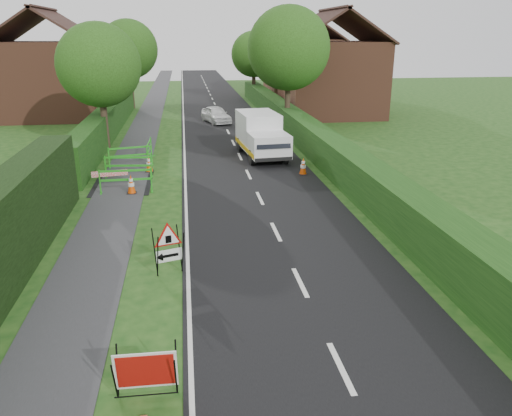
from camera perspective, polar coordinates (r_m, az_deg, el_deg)
ground at (r=11.86m, az=-5.92°, el=-11.56°), size 120.00×120.00×0.00m
road_surface at (r=45.67m, az=-4.68°, el=11.64°), size 6.00×90.00×0.02m
footpath at (r=45.68m, az=-11.72°, el=11.32°), size 2.00×90.00×0.02m
hedge_west_far at (r=33.10m, az=-16.39°, el=7.99°), size 1.00×24.00×1.80m
hedge_east at (r=27.71m, az=6.22°, el=6.57°), size 1.20×50.00×1.50m
house_west at (r=41.48m, az=-22.34°, el=13.56°), size 7.50×7.40×7.88m
house_east_a at (r=39.93m, az=8.55°, el=14.57°), size 7.50×7.40×7.88m
house_east_b at (r=53.70m, az=5.29°, el=15.87°), size 7.50×7.40×7.88m
tree_nw at (r=28.57m, az=-17.50°, el=15.30°), size 4.40×4.40×6.70m
tree_ne at (r=32.88m, az=3.73°, el=17.74°), size 5.20×5.20×7.79m
tree_fw at (r=44.42m, az=-14.38°, el=17.17°), size 4.80×4.80×7.24m
tree_fe at (r=48.68m, az=-0.26°, el=17.16°), size 4.20×4.20×6.33m
red_rect_sign at (r=9.31m, az=-12.48°, el=-17.76°), size 1.10×0.67×0.91m
triangle_sign at (r=13.22m, az=-10.14°, el=-4.18°), size 1.06×1.06×1.24m
works_van at (r=25.93m, az=0.57°, el=8.42°), size 2.28×4.94×2.19m
traffic_cone_0 at (r=22.74m, az=5.41°, el=4.79°), size 0.38×0.38×0.79m
traffic_cone_1 at (r=25.35m, az=3.18°, el=6.36°), size 0.38×0.38×0.79m
traffic_cone_2 at (r=26.61m, az=2.89°, el=6.99°), size 0.38×0.38×0.79m
traffic_cone_3 at (r=20.50m, az=-14.08°, el=2.67°), size 0.38×0.38×0.79m
traffic_cone_4 at (r=23.59m, az=-12.13°, el=4.98°), size 0.38×0.38×0.79m
ped_barrier_0 at (r=20.58m, az=-14.69°, el=3.37°), size 2.07×0.40×1.00m
ped_barrier_1 at (r=22.78m, az=-14.41°, el=4.91°), size 2.09×0.57×1.00m
ped_barrier_2 at (r=24.73m, az=-14.16°, el=6.04°), size 2.09×0.76×1.00m
ped_barrier_3 at (r=25.71m, az=-12.12°, el=6.69°), size 0.42×2.07×1.00m
redwhite_plank at (r=22.23m, az=-16.27°, el=2.70°), size 1.49×0.29×0.25m
hatchback_car at (r=36.39m, az=-4.57°, el=10.61°), size 2.26×3.68×1.17m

